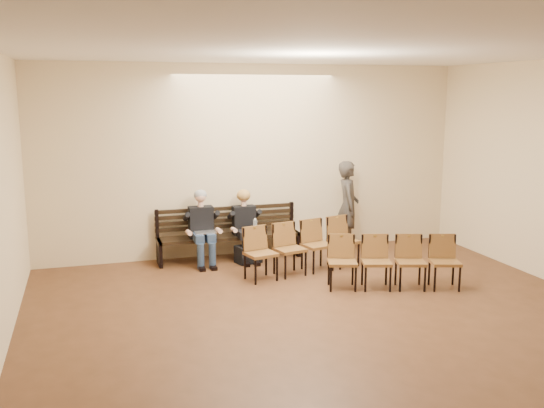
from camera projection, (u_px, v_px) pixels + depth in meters
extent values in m
plane|color=brown|center=(376.00, 362.00, 6.82)|extent=(10.00, 10.00, 0.00)
cube|color=beige|center=(255.00, 160.00, 11.20)|extent=(8.00, 0.02, 3.50)
cube|color=white|center=(386.00, 42.00, 6.18)|extent=(8.00, 10.00, 0.02)
cube|color=black|center=(229.00, 247.00, 10.97)|extent=(2.60, 0.90, 0.45)
cube|color=silver|center=(205.00, 233.00, 10.54)|extent=(0.41, 0.35, 0.26)
cylinder|color=silver|center=(255.00, 232.00, 10.66)|extent=(0.09, 0.09, 0.24)
cube|color=black|center=(248.00, 254.00, 10.76)|extent=(0.49, 0.39, 0.31)
imported|color=#342F2A|center=(348.00, 200.00, 11.41)|extent=(0.67, 0.84, 1.99)
cube|color=brown|center=(304.00, 247.00, 10.13)|extent=(2.16, 0.94, 0.87)
cube|color=brown|center=(394.00, 262.00, 9.30)|extent=(2.06, 1.02, 0.83)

